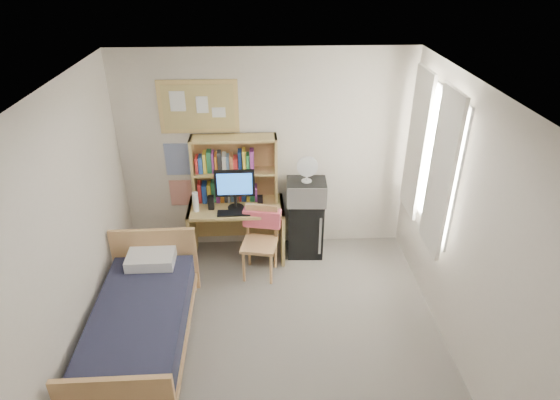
{
  "coord_description": "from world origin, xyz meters",
  "views": [
    {
      "loc": [
        -0.06,
        -3.3,
        3.59
      ],
      "look_at": [
        0.14,
        1.2,
        1.13
      ],
      "focal_mm": 30.0,
      "sensor_mm": 36.0,
      "label": 1
    }
  ],
  "objects_px": {
    "desk_chair": "(259,244)",
    "bed": "(141,329)",
    "bulletin_board": "(198,107)",
    "monitor": "(235,190)",
    "speaker_right": "(260,202)",
    "mini_fridge": "(305,226)",
    "desk_fan": "(307,170)",
    "desk": "(237,231)",
    "microwave": "(306,192)",
    "speaker_left": "(211,203)"
  },
  "relations": [
    {
      "from": "bulletin_board",
      "to": "desk",
      "type": "xyz_separation_m",
      "value": [
        0.4,
        -0.3,
        -1.55
      ]
    },
    {
      "from": "desk",
      "to": "mini_fridge",
      "type": "distance_m",
      "value": 0.88
    },
    {
      "from": "speaker_left",
      "to": "desk_fan",
      "type": "xyz_separation_m",
      "value": [
        1.18,
        0.1,
        0.37
      ]
    },
    {
      "from": "desk",
      "to": "mini_fridge",
      "type": "xyz_separation_m",
      "value": [
        0.88,
        0.06,
        0.01
      ]
    },
    {
      "from": "speaker_right",
      "to": "microwave",
      "type": "xyz_separation_m",
      "value": [
        0.58,
        0.09,
        0.08
      ]
    },
    {
      "from": "bed",
      "to": "monitor",
      "type": "height_order",
      "value": "monitor"
    },
    {
      "from": "monitor",
      "to": "speaker_right",
      "type": "xyz_separation_m",
      "value": [
        0.3,
        0.0,
        -0.18
      ]
    },
    {
      "from": "mini_fridge",
      "to": "speaker_right",
      "type": "height_order",
      "value": "speaker_right"
    },
    {
      "from": "desk_chair",
      "to": "speaker_left",
      "type": "distance_m",
      "value": 0.78
    },
    {
      "from": "desk",
      "to": "microwave",
      "type": "distance_m",
      "value": 1.03
    },
    {
      "from": "mini_fridge",
      "to": "monitor",
      "type": "distance_m",
      "value": 1.08
    },
    {
      "from": "desk",
      "to": "desk_fan",
      "type": "relative_size",
      "value": 3.78
    },
    {
      "from": "bulletin_board",
      "to": "bed",
      "type": "bearing_deg",
      "value": -104.86
    },
    {
      "from": "bed",
      "to": "desk_fan",
      "type": "height_order",
      "value": "desk_fan"
    },
    {
      "from": "speaker_left",
      "to": "desk_fan",
      "type": "distance_m",
      "value": 1.24
    },
    {
      "from": "desk_chair",
      "to": "bed",
      "type": "distance_m",
      "value": 1.67
    },
    {
      "from": "desk",
      "to": "bed",
      "type": "height_order",
      "value": "desk"
    },
    {
      "from": "speaker_right",
      "to": "desk_chair",
      "type": "bearing_deg",
      "value": -93.72
    },
    {
      "from": "desk",
      "to": "monitor",
      "type": "bearing_deg",
      "value": -90.0
    },
    {
      "from": "microwave",
      "to": "desk_fan",
      "type": "xyz_separation_m",
      "value": [
        0.0,
        0.0,
        0.3
      ]
    },
    {
      "from": "desk",
      "to": "desk_fan",
      "type": "xyz_separation_m",
      "value": [
        0.88,
        0.04,
        0.83
      ]
    },
    {
      "from": "mini_fridge",
      "to": "desk_fan",
      "type": "distance_m",
      "value": 0.82
    },
    {
      "from": "monitor",
      "to": "speaker_left",
      "type": "distance_m",
      "value": 0.34
    },
    {
      "from": "desk_chair",
      "to": "desk_fan",
      "type": "xyz_separation_m",
      "value": [
        0.59,
        0.46,
        0.75
      ]
    },
    {
      "from": "desk_chair",
      "to": "mini_fridge",
      "type": "xyz_separation_m",
      "value": [
        0.59,
        0.48,
        -0.07
      ]
    },
    {
      "from": "bulletin_board",
      "to": "microwave",
      "type": "distance_m",
      "value": 1.65
    },
    {
      "from": "mini_fridge",
      "to": "desk",
      "type": "bearing_deg",
      "value": -173.59
    },
    {
      "from": "desk_chair",
      "to": "microwave",
      "type": "relative_size",
      "value": 1.83
    },
    {
      "from": "bulletin_board",
      "to": "monitor",
      "type": "height_order",
      "value": "bulletin_board"
    },
    {
      "from": "bed",
      "to": "monitor",
      "type": "xyz_separation_m",
      "value": [
        0.9,
        1.52,
        0.75
      ]
    },
    {
      "from": "desk_fan",
      "to": "bulletin_board",
      "type": "bearing_deg",
      "value": 171.02
    },
    {
      "from": "monitor",
      "to": "desk_fan",
      "type": "height_order",
      "value": "desk_fan"
    },
    {
      "from": "desk_chair",
      "to": "bulletin_board",
      "type": "bearing_deg",
      "value": 144.49
    },
    {
      "from": "desk",
      "to": "speaker_left",
      "type": "bearing_deg",
      "value": -168.69
    },
    {
      "from": "desk_chair",
      "to": "mini_fridge",
      "type": "height_order",
      "value": "desk_chair"
    },
    {
      "from": "monitor",
      "to": "speaker_right",
      "type": "distance_m",
      "value": 0.35
    },
    {
      "from": "monitor",
      "to": "speaker_right",
      "type": "bearing_deg",
      "value": 0.0
    },
    {
      "from": "desk",
      "to": "monitor",
      "type": "xyz_separation_m",
      "value": [
        0.0,
        -0.06,
        0.63
      ]
    },
    {
      "from": "bulletin_board",
      "to": "speaker_right",
      "type": "xyz_separation_m",
      "value": [
        0.7,
        -0.36,
        -1.1
      ]
    },
    {
      "from": "mini_fridge",
      "to": "microwave",
      "type": "relative_size",
      "value": 1.57
    },
    {
      "from": "speaker_left",
      "to": "speaker_right",
      "type": "bearing_deg",
      "value": 0.0
    },
    {
      "from": "desk",
      "to": "desk_chair",
      "type": "relative_size",
      "value": 1.33
    },
    {
      "from": "microwave",
      "to": "desk_fan",
      "type": "relative_size",
      "value": 1.55
    },
    {
      "from": "desk",
      "to": "microwave",
      "type": "bearing_deg",
      "value": 1.58
    },
    {
      "from": "desk_chair",
      "to": "bed",
      "type": "height_order",
      "value": "desk_chair"
    },
    {
      "from": "microwave",
      "to": "mini_fridge",
      "type": "bearing_deg",
      "value": 90.0
    },
    {
      "from": "bulletin_board",
      "to": "mini_fridge",
      "type": "xyz_separation_m",
      "value": [
        1.28,
        -0.24,
        -1.54
      ]
    },
    {
      "from": "desk",
      "to": "speaker_left",
      "type": "height_order",
      "value": "speaker_left"
    },
    {
      "from": "bulletin_board",
      "to": "desk_chair",
      "type": "relative_size",
      "value": 1.06
    },
    {
      "from": "speaker_left",
      "to": "monitor",
      "type": "bearing_deg",
      "value": 0.0
    }
  ]
}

